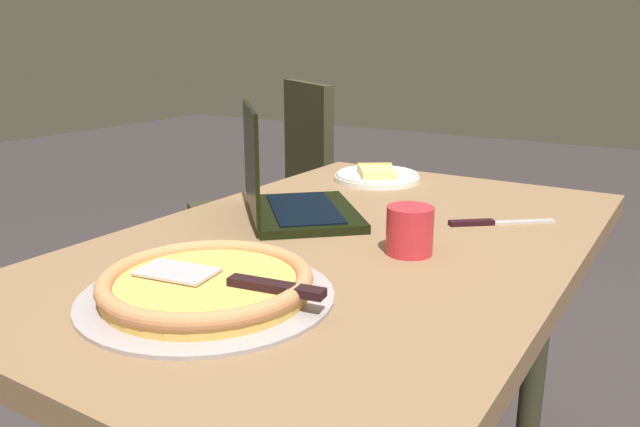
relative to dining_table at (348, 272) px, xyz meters
name	(u,v)px	position (x,y,z in m)	size (l,w,h in m)	color
dining_table	(348,272)	(0.00, 0.00, 0.00)	(1.29, 0.81, 0.71)	olive
laptop	(286,195)	(-0.04, -0.18, 0.12)	(0.36, 0.36, 0.24)	black
pizza_plate	(377,176)	(-0.47, -0.18, 0.08)	(0.23, 0.23, 0.04)	white
pizza_tray	(207,284)	(0.36, -0.03, 0.09)	(0.37, 0.37, 0.04)	#A79DA0
table_knife	(491,222)	(-0.23, 0.20, 0.07)	(0.16, 0.18, 0.01)	beige
drink_cup	(410,230)	(0.02, 0.14, 0.11)	(0.08, 0.08, 0.09)	red
chair_near	(278,195)	(-0.78, -0.74, -0.11)	(0.60, 0.60, 0.93)	#33321E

